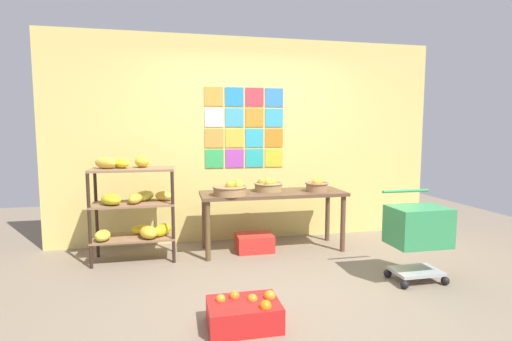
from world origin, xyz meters
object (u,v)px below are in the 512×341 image
at_px(shopping_cart, 418,229).
at_px(banana_shelf_unit, 134,203).
at_px(display_table, 273,199).
at_px(produce_crate_under_table, 254,242).
at_px(fruit_basket_right, 317,185).
at_px(orange_crate_foreground, 245,313).
at_px(fruit_basket_back_left, 231,189).
at_px(fruit_basket_centre, 268,185).

bearing_deg(shopping_cart, banana_shelf_unit, 166.13).
height_order(display_table, produce_crate_under_table, display_table).
bearing_deg(fruit_basket_right, produce_crate_under_table, 173.85).
distance_m(banana_shelf_unit, produce_crate_under_table, 1.50).
relative_size(orange_crate_foreground, shopping_cart, 0.62).
height_order(fruit_basket_back_left, shopping_cart, fruit_basket_back_left).
height_order(display_table, orange_crate_foreground, display_table).
distance_m(fruit_basket_right, fruit_basket_back_left, 1.08).
height_order(fruit_basket_centre, orange_crate_foreground, fruit_basket_centre).
bearing_deg(shopping_cart, orange_crate_foreground, -154.10).
height_order(display_table, shopping_cart, shopping_cart).
bearing_deg(fruit_basket_right, shopping_cart, -63.73).
bearing_deg(fruit_basket_centre, produce_crate_under_table, -162.11).
relative_size(fruit_basket_centre, shopping_cart, 0.41).
xyz_separation_m(banana_shelf_unit, orange_crate_foreground, (0.95, -1.73, -0.56)).
height_order(fruit_basket_right, fruit_basket_centre, fruit_basket_right).
xyz_separation_m(fruit_basket_right, shopping_cart, (0.58, -1.18, -0.29)).
distance_m(fruit_basket_back_left, orange_crate_foreground, 1.78).
relative_size(produce_crate_under_table, orange_crate_foreground, 0.82).
bearing_deg(fruit_basket_right, banana_shelf_unit, 179.03).
bearing_deg(orange_crate_foreground, fruit_basket_right, 54.35).
relative_size(fruit_basket_back_left, produce_crate_under_table, 0.90).
distance_m(fruit_basket_right, fruit_basket_centre, 0.60).
relative_size(fruit_basket_right, shopping_cart, 0.33).
bearing_deg(display_table, orange_crate_foreground, -110.95).
distance_m(banana_shelf_unit, shopping_cart, 3.01).
bearing_deg(display_table, banana_shelf_unit, -178.79).
bearing_deg(fruit_basket_back_left, fruit_basket_centre, 22.32).
xyz_separation_m(banana_shelf_unit, produce_crate_under_table, (1.40, 0.05, -0.56)).
height_order(fruit_basket_back_left, orange_crate_foreground, fruit_basket_back_left).
bearing_deg(produce_crate_under_table, shopping_cart, -43.12).
height_order(fruit_basket_back_left, produce_crate_under_table, fruit_basket_back_left).
height_order(produce_crate_under_table, orange_crate_foreground, orange_crate_foreground).
xyz_separation_m(fruit_basket_centre, shopping_cart, (1.17, -1.32, -0.28)).
relative_size(fruit_basket_back_left, orange_crate_foreground, 0.74).
relative_size(banana_shelf_unit, fruit_basket_right, 4.13).
xyz_separation_m(fruit_basket_right, orange_crate_foreground, (-1.21, -1.69, -0.70)).
bearing_deg(fruit_basket_back_left, shopping_cart, -34.11).
bearing_deg(fruit_basket_right, display_table, 172.49).
bearing_deg(orange_crate_foreground, display_table, 69.05).
height_order(orange_crate_foreground, shopping_cart, shopping_cart).
bearing_deg(shopping_cart, display_table, 141.90).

